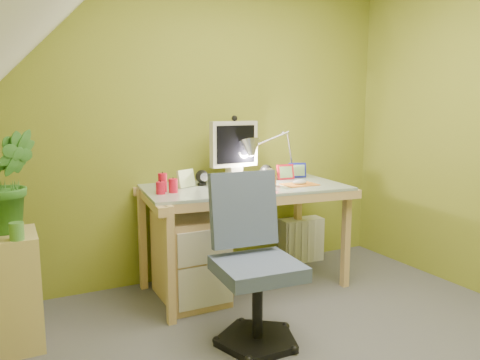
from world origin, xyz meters
name	(u,v)px	position (x,y,z in m)	size (l,w,h in m)	color
wall_back	(205,125)	(0.00, 1.60, 1.20)	(3.20, 0.01, 2.40)	olive
desk	(245,237)	(0.13, 1.18, 0.39)	(1.44, 0.72, 0.77)	tan
monitor	(234,149)	(0.13, 1.36, 1.02)	(0.36, 0.21, 0.50)	beige
speaker_left	(202,178)	(-0.14, 1.34, 0.83)	(0.09, 0.09, 0.11)	black
speaker_right	(266,172)	(0.40, 1.34, 0.83)	(0.10, 0.10, 0.12)	black
keyboard	(244,188)	(0.05, 1.04, 0.78)	(0.41, 0.13, 0.02)	white
mousepad	(300,184)	(0.51, 1.04, 0.77)	(0.25, 0.17, 0.01)	orange
mouse	(300,182)	(0.51, 1.04, 0.79)	(0.11, 0.07, 0.04)	silver
amber_tumbler	(272,180)	(0.31, 1.10, 0.81)	(0.06, 0.06, 0.08)	brown
candle_cluster	(164,183)	(-0.47, 1.19, 0.83)	(0.17, 0.15, 0.12)	red
photo_frame_red	(285,172)	(0.55, 1.30, 0.83)	(0.14, 0.02, 0.12)	red
photo_frame_blue	(297,170)	(0.69, 1.34, 0.83)	(0.14, 0.02, 0.12)	navy
photo_frame_green	(186,178)	(-0.27, 1.32, 0.83)	(0.15, 0.02, 0.13)	#C2DB97
desk_lamp	(285,144)	(0.58, 1.36, 1.04)	(0.51, 0.22, 0.55)	#A8A8AD
side_ledge	(17,290)	(-1.40, 1.01, 0.33)	(0.24, 0.37, 0.65)	tan
potted_plant	(8,181)	(-1.40, 1.06, 0.94)	(0.31, 0.25, 0.57)	#316F25
green_cup	(17,231)	(-1.38, 0.86, 0.70)	(0.07, 0.07, 0.09)	#4E8F3B
task_chair	(258,267)	(-0.19, 0.41, 0.46)	(0.51, 0.51, 0.92)	#465372
radiator	(301,240)	(0.85, 1.50, 0.19)	(0.38, 0.15, 0.38)	silver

